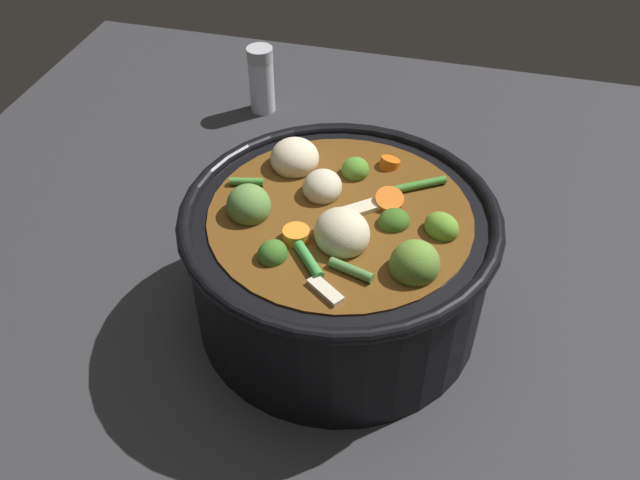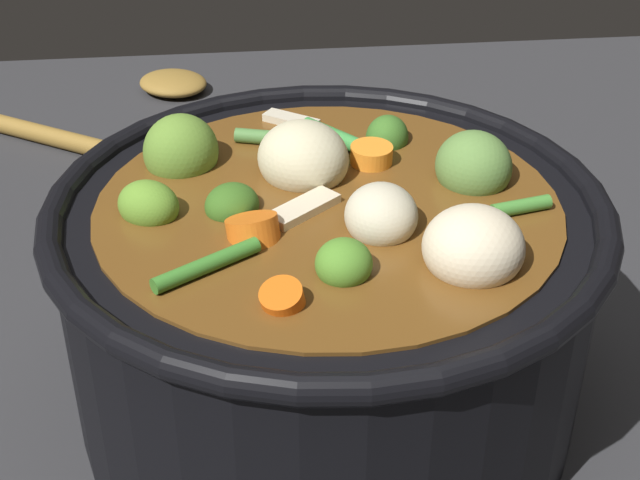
{
  "view_description": "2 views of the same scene",
  "coord_description": "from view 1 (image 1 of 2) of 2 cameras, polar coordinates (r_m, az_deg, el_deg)",
  "views": [
    {
      "loc": [
        0.1,
        -0.45,
        0.52
      ],
      "look_at": [
        -0.02,
        -0.01,
        0.1
      ],
      "focal_mm": 38.46,
      "sensor_mm": 36.0,
      "label": 1
    },
    {
      "loc": [
        0.05,
        0.4,
        0.37
      ],
      "look_at": [
        0.0,
        -0.01,
        0.1
      ],
      "focal_mm": 52.06,
      "sensor_mm": 36.0,
      "label": 2
    }
  ],
  "objects": [
    {
      "name": "ground_plane",
      "position": [
        0.7,
        1.47,
        -5.87
      ],
      "size": [
        1.1,
        1.1,
        0.0
      ],
      "primitive_type": "plane",
      "color": "#2D2D30"
    },
    {
      "name": "cooking_pot",
      "position": [
        0.65,
        1.57,
        -1.7
      ],
      "size": [
        0.29,
        0.29,
        0.16
      ],
      "color": "black",
      "rests_on": "ground_plane"
    },
    {
      "name": "salt_shaker",
      "position": [
        0.98,
        -4.9,
        13.16
      ],
      "size": [
        0.04,
        0.04,
        0.09
      ],
      "color": "silver",
      "rests_on": "ground_plane"
    }
  ]
}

